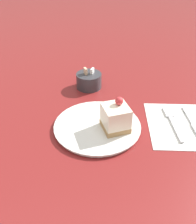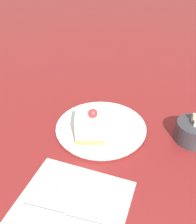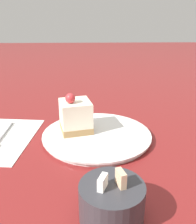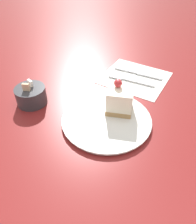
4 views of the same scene
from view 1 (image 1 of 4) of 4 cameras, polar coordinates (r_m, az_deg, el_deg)
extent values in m
plane|color=maroon|center=(0.70, -0.15, -3.65)|extent=(4.00, 4.00, 0.00)
cylinder|color=silver|center=(0.70, 0.11, -3.16)|extent=(0.23, 0.23, 0.01)
cylinder|color=silver|center=(0.70, 0.11, -2.92)|extent=(0.24, 0.24, 0.00)
cube|color=#AD8451|center=(0.68, 3.92, -3.20)|extent=(0.08, 0.08, 0.01)
cube|color=white|center=(0.66, 4.04, -0.82)|extent=(0.08, 0.08, 0.05)
sphere|color=red|center=(0.65, 4.87, 2.54)|extent=(0.02, 0.02, 0.02)
cube|color=white|center=(0.75, 18.85, -2.76)|extent=(0.22, 0.24, 0.00)
cube|color=silver|center=(0.73, 17.38, -3.68)|extent=(0.01, 0.11, 0.00)
cube|color=silver|center=(0.79, 15.69, -0.04)|extent=(0.02, 0.05, 0.00)
cube|color=silver|center=(0.79, 19.84, -0.65)|extent=(0.01, 0.09, 0.00)
cylinder|color=#333338|center=(0.89, -2.08, 7.19)|extent=(0.09, 0.09, 0.05)
cube|color=#D8B28C|center=(0.87, -2.87, 9.25)|extent=(0.01, 0.02, 0.02)
cube|color=white|center=(0.88, -1.55, 9.31)|extent=(0.02, 0.02, 0.02)
camera|label=2|loc=(0.86, 41.05, 27.14)|focal=40.00mm
camera|label=3|loc=(1.07, -1.42, 25.36)|focal=40.00mm
camera|label=4|loc=(0.54, -51.39, 20.16)|focal=35.00mm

